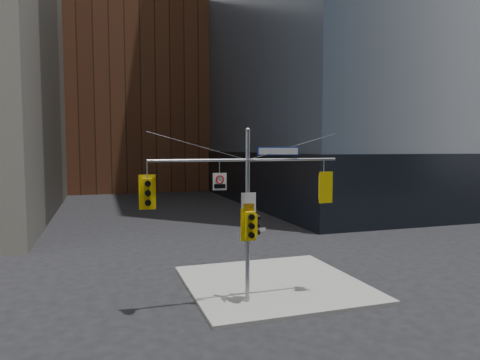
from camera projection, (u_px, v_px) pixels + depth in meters
ground at (265, 323)px, 15.82m from camera, size 160.00×160.00×0.00m
sidewalk_corner at (273, 283)px, 20.23m from camera, size 8.00×8.00×0.15m
podium_ne at (377, 175)px, 54.62m from camera, size 36.40×36.40×6.00m
brick_midrise at (135, 102)px, 69.73m from camera, size 26.00×20.00×28.00m
signal_assembly at (248, 199)px, 17.38m from camera, size 8.00×0.80×7.30m
traffic_light_west_arm at (148, 193)px, 16.12m from camera, size 0.64×0.51×1.33m
traffic_light_east_arm at (324, 187)px, 18.43m from camera, size 0.64×0.52×1.35m
traffic_light_pole_side at (255, 225)px, 17.56m from camera, size 0.37×0.32×0.93m
traffic_light_pole_front at (250, 225)px, 17.20m from camera, size 0.65×0.50×1.36m
street_sign_blade at (278, 151)px, 17.65m from camera, size 1.80×0.19×0.35m
regulatory_sign_arm at (220, 181)px, 16.94m from camera, size 0.55×0.10×0.69m
regulatory_sign_pole at (249, 203)px, 17.28m from camera, size 0.60×0.11×0.79m
street_blade_ew at (258, 230)px, 17.62m from camera, size 0.69×0.09×0.14m
street_blade_ns at (244, 239)px, 17.94m from camera, size 0.14×0.79×0.16m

